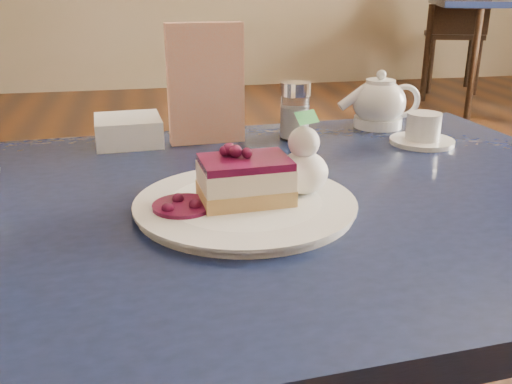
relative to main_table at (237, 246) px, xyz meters
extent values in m
cube|color=#121A3C|center=(0.00, 0.00, 0.06)|extent=(1.18, 0.83, 0.04)
cylinder|color=black|center=(0.49, 0.35, -0.30)|extent=(0.05, 0.05, 0.67)
cylinder|color=white|center=(0.00, -0.05, 0.08)|extent=(0.27, 0.27, 0.01)
cube|color=#B5843F|center=(0.00, -0.05, 0.10)|extent=(0.12, 0.09, 0.02)
cube|color=#FFEFD0|center=(0.00, -0.05, 0.12)|extent=(0.12, 0.09, 0.03)
cube|color=#4B0727|center=(0.00, -0.05, 0.14)|extent=(0.11, 0.08, 0.01)
ellipsoid|color=white|center=(0.08, -0.03, 0.11)|extent=(0.07, 0.07, 0.06)
cylinder|color=#4B0727|center=(-0.08, -0.06, 0.09)|extent=(0.08, 0.08, 0.01)
cylinder|color=white|center=(0.37, 0.20, 0.08)|extent=(0.11, 0.11, 0.01)
cylinder|color=white|center=(0.37, 0.20, 0.11)|extent=(0.06, 0.06, 0.05)
ellipsoid|color=white|center=(0.34, 0.33, 0.12)|extent=(0.10, 0.10, 0.09)
cylinder|color=white|center=(0.34, 0.33, 0.17)|extent=(0.06, 0.06, 0.01)
cylinder|color=white|center=(0.26, 0.33, 0.12)|extent=(0.06, 0.02, 0.05)
cube|color=beige|center=(-0.01, 0.28, 0.18)|extent=(0.13, 0.04, 0.21)
cylinder|color=white|center=(0.15, 0.27, 0.11)|extent=(0.05, 0.05, 0.08)
cylinder|color=silver|center=(0.15, 0.27, 0.17)|extent=(0.06, 0.06, 0.02)
cube|color=white|center=(-0.15, 0.30, 0.10)|extent=(0.12, 0.12, 0.05)
cube|color=#121A3C|center=(2.66, 3.36, 0.17)|extent=(1.33, 1.20, 0.04)
cylinder|color=black|center=(2.20, 3.01, -0.24)|extent=(0.05, 0.05, 0.78)
cylinder|color=black|center=(2.20, 3.71, -0.24)|extent=(0.05, 0.05, 0.78)
camera|label=1|loc=(-0.11, -0.71, 0.35)|focal=40.00mm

